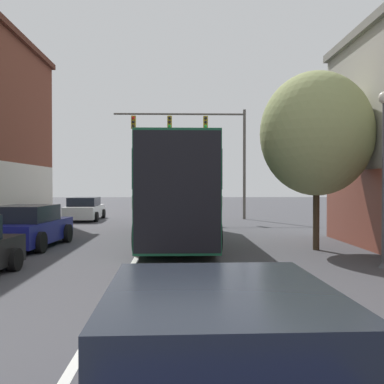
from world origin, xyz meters
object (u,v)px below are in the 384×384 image
(bus, at_px, (177,187))
(street_tree_near, at_px, (317,134))
(parked_car_left_mid, at_px, (85,209))
(traffic_signal_gantry, at_px, (202,138))
(street_lamp, at_px, (384,167))
(parked_car_left_far, at_px, (29,227))

(bus, relative_size, street_tree_near, 1.80)
(parked_car_left_mid, bearing_deg, traffic_signal_gantry, -87.00)
(traffic_signal_gantry, bearing_deg, street_lamp, -77.01)
(parked_car_left_mid, distance_m, parked_car_left_far, 12.02)
(parked_car_left_far, distance_m, street_lamp, 11.40)
(bus, height_order, street_lamp, street_lamp)
(street_tree_near, bearing_deg, parked_car_left_mid, 128.56)
(bus, xyz_separation_m, traffic_signal_gantry, (1.51, 10.74, 3.05))
(parked_car_left_far, bearing_deg, traffic_signal_gantry, -23.92)
(parked_car_left_mid, height_order, street_lamp, street_lamp)
(bus, distance_m, street_lamp, 7.99)
(parked_car_left_far, bearing_deg, bus, -66.75)
(bus, bearing_deg, parked_car_left_mid, 28.96)
(parked_car_left_mid, bearing_deg, street_tree_near, -142.64)
(traffic_signal_gantry, bearing_deg, bus, -98.00)
(parked_car_left_mid, relative_size, traffic_signal_gantry, 0.57)
(parked_car_left_mid, relative_size, parked_car_left_far, 1.06)
(bus, height_order, parked_car_left_far, bus)
(parked_car_left_mid, xyz_separation_m, parked_car_left_far, (0.57, -12.01, 0.03))
(bus, height_order, traffic_signal_gantry, traffic_signal_gantry)
(bus, height_order, street_tree_near, street_tree_near)
(street_lamp, relative_size, street_tree_near, 0.77)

